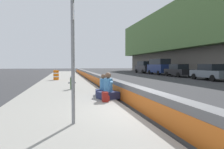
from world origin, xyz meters
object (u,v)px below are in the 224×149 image
Objects in this scene: seated_person_middle at (103,89)px; parked_car_midline at (159,66)px; fire_hydrant at (72,82)px; parked_car_third at (210,72)px; seated_person_foreground at (108,90)px; backpack at (105,97)px; parked_car_fourth at (178,70)px; parked_car_far at (144,67)px; construction_barrel at (56,75)px; route_sign_post at (73,42)px.

parked_car_midline is at bearing -33.09° from seated_person_middle.
fire_hydrant is 15.38m from parked_car_third.
seated_person_foreground is 0.74m from backpack.
parked_car_fourth is at bearing -40.21° from seated_person_foreground.
fire_hydrant is 0.17× the size of parked_car_midline.
parked_car_third is 17.78m from parked_car_far.
fire_hydrant is 22.51m from parked_car_midline.
backpack is 12.60m from construction_barrel.
fire_hydrant is 0.18× the size of parked_car_far.
seated_person_foreground is 24.80m from parked_car_midline.
backpack is (-1.66, 0.24, -0.13)m from seated_person_middle.
fire_hydrant reaches higher than backpack.
construction_barrel is at bearing 9.25° from fire_hydrant.
parked_car_far is (27.71, -13.19, 0.85)m from backpack.
construction_barrel is (10.70, 2.70, 0.15)m from seated_person_middle.
backpack is (-0.67, 0.26, -0.17)m from seated_person_foreground.
parked_car_midline is (21.06, -13.06, 0.85)m from seated_person_foreground.
seated_person_foreground is 0.23× the size of parked_car_midline.
construction_barrel is at bearing 14.15° from seated_person_middle.
fire_hydrant is at bearing -170.75° from construction_barrel.
seated_person_foreground is at bearing -25.55° from route_sign_post.
parked_car_third is 0.93× the size of parked_car_far.
seated_person_foreground is at bearing 139.79° from parked_car_fourth.
parked_car_midline is 1.05× the size of parked_car_far.
parked_car_third is (5.40, -14.40, 0.27)m from fire_hydrant.
route_sign_post is 3.09× the size of seated_person_foreground.
route_sign_post is 4.09× the size of fire_hydrant.
parked_car_far reaches higher than fire_hydrant.
parked_car_third reaches higher than backpack.
seated_person_foreground is 1.11× the size of seated_person_middle.
parked_car_far is at bearing -31.79° from fire_hydrant.
parked_car_fourth is (15.41, -13.03, 0.36)m from seated_person_foreground.
seated_person_middle reaches higher than backpack.
parked_car_fourth is (16.08, -13.29, 0.53)m from backpack.
parked_car_far reaches higher than seated_person_foreground.
seated_person_middle is 0.22× the size of parked_car_far.
seated_person_foreground is 0.26× the size of parked_car_third.
parked_car_third is at bearing -53.09° from backpack.
parked_car_fourth is 0.93× the size of parked_car_far.
fire_hydrant is at bearing 26.37° from seated_person_middle.
fire_hydrant is at bearing -1.65° from route_sign_post.
construction_barrel is at bearing 81.20° from parked_car_third.
seated_person_middle is 0.23× the size of parked_car_third.
parked_car_far reaches higher than construction_barrel.
seated_person_middle is at bearing 122.50° from parked_car_third.
fire_hydrant is 0.84× the size of seated_person_middle.
parked_car_far is at bearing 0.12° from parked_car_third.
fire_hydrant is at bearing 139.87° from parked_car_midline.
seated_person_foreground is at bearing -159.57° from fire_hydrant.
seated_person_middle is (0.99, 0.02, -0.03)m from seated_person_foreground.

